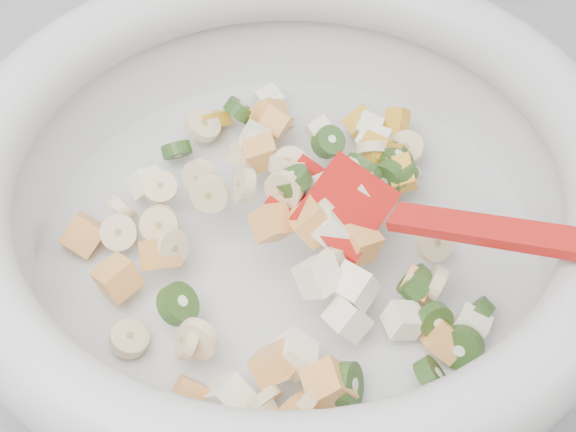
{
  "coord_description": "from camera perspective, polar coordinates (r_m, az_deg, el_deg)",
  "views": [
    {
      "loc": [
        -0.16,
        1.04,
        1.39
      ],
      "look_at": [
        -0.17,
        1.42,
        0.95
      ],
      "focal_mm": 55.0,
      "sensor_mm": 36.0,
      "label": 1
    }
  ],
  "objects": [
    {
      "name": "mixing_bowl",
      "position": [
        0.57,
        0.04,
        1.07
      ],
      "size": [
        0.45,
        0.44,
        0.15
      ],
      "color": "beige",
      "rests_on": "counter"
    }
  ]
}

